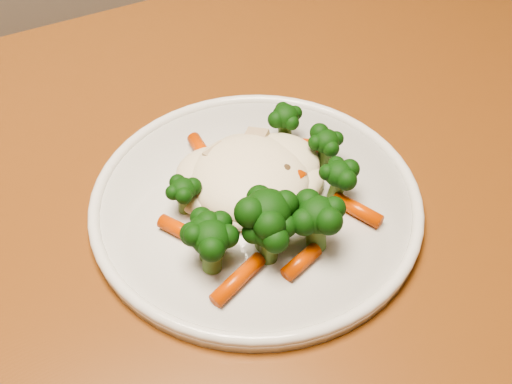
% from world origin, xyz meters
% --- Properties ---
extents(dining_table, '(1.38, 1.00, 0.75)m').
position_xyz_m(dining_table, '(0.17, 0.22, 0.66)').
color(dining_table, brown).
rests_on(dining_table, ground).
extents(plate, '(0.28, 0.28, 0.01)m').
position_xyz_m(plate, '(0.17, 0.28, 0.76)').
color(plate, white).
rests_on(plate, dining_table).
extents(meal, '(0.18, 0.18, 0.05)m').
position_xyz_m(meal, '(0.17, 0.27, 0.78)').
color(meal, '#FBEDC9').
rests_on(meal, plate).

